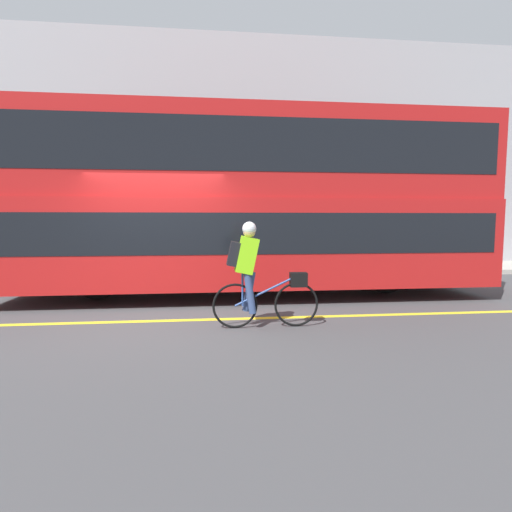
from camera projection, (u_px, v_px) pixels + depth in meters
The scene contains 7 objects.
ground_plane at pixel (151, 319), 6.68m from camera, with size 80.00×80.00×0.00m, color #424244.
road_center_line at pixel (150, 321), 6.53m from camera, with size 50.00×0.14×0.01m, color yellow.
sidewalk_curb at pixel (179, 271), 12.35m from camera, with size 60.00×2.52×0.14m.
building_facade at pixel (181, 153), 13.41m from camera, with size 60.00×0.30×7.84m.
bus at pixel (247, 198), 8.62m from camera, with size 10.17×2.52×3.86m.
cyclist_on_bike at pixel (255, 271), 6.08m from camera, with size 1.65×0.32×1.63m.
trash_bin at pixel (336, 252), 12.71m from camera, with size 0.45×0.45×1.02m.
Camera 1 is at (1.03, -6.71, 1.65)m, focal length 28.00 mm.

